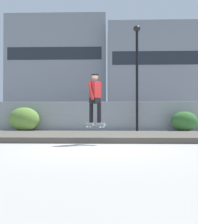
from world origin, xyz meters
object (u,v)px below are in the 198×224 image
Objects in this scene: shrub_center at (24,119)px; parked_car_near at (63,117)px; parked_car_mid at (151,117)px; shrub_right at (184,121)px; street_lamp at (137,65)px; skateboard at (95,126)px; skater at (95,96)px.

parked_car_near is at bearing 65.35° from shrub_center.
shrub_right is (1.29, -4.05, -0.24)m from parked_car_mid.
street_lamp is at bearing -111.24° from parked_car_mid.
skater is at bearing 90.00° from skateboard.
skater is at bearing -75.32° from parked_car_near.
parked_car_near is at bearing 153.67° from shrub_right.
skater reaches higher than shrub_right.
parked_car_mid is at bearing 71.73° from skateboard.
shrub_center is 9.82m from shrub_right.
skateboard is at bearing -57.86° from shrub_center.
parked_car_mid is at bearing 24.55° from shrub_center.
skateboard is 0.42× the size of shrub_center.
shrub_center is (-4.75, 7.56, 0.12)m from skateboard.
parked_car_mid is at bearing 0.48° from parked_car_near.
skater is at bearing -124.38° from shrub_right.
skateboard is 12.07m from parked_car_mid.
shrub_center is at bearing -114.65° from parked_car_near.
skater is 0.90× the size of shrub_center.
parked_car_mid is 4.25m from shrub_right.
skateboard is 8.52m from street_lamp.
parked_car_mid is (1.55, 3.99, -3.21)m from street_lamp.
skateboard is 0.51× the size of shrub_right.
street_lamp reaches higher than shrub_right.
street_lamp is at bearing 178.94° from shrub_right.
street_lamp reaches higher than skateboard.
shrub_center is (-8.53, -3.90, -0.11)m from parked_car_mid.
skater is 11.81m from parked_car_near.
shrub_center is (-1.76, -3.84, -0.11)m from parked_car_near.
skater is 1.09× the size of shrub_right.
skater is 0.38× the size of parked_car_mid.
street_lamp reaches higher than parked_car_mid.
parked_car_near is at bearing -179.52° from parked_car_mid.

